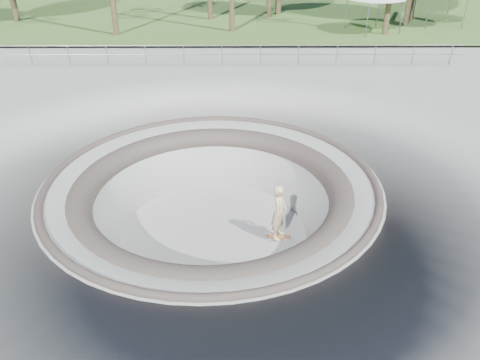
# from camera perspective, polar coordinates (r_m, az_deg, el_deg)

# --- Properties ---
(ground) EXTENTS (180.00, 180.00, 0.00)m
(ground) POSITION_cam_1_polar(r_m,az_deg,el_deg) (14.37, -3.47, -0.17)
(ground) COLOR gray
(ground) RESTS_ON ground
(skate_bowl) EXTENTS (14.00, 14.00, 4.10)m
(skate_bowl) POSITION_cam_1_polar(r_m,az_deg,el_deg) (15.36, -3.26, -6.08)
(skate_bowl) COLOR gray
(skate_bowl) RESTS_ON ground
(distant_hills) EXTENTS (103.20, 45.00, 28.60)m
(distant_hills) POSITION_cam_1_polar(r_m,az_deg,el_deg) (71.08, 2.19, 18.35)
(distant_hills) COLOR olive
(distant_hills) RESTS_ON ground
(safety_railing) EXTENTS (25.00, 0.06, 1.03)m
(safety_railing) POSITION_cam_1_polar(r_m,az_deg,el_deg) (25.28, -2.20, 14.99)
(safety_railing) COLOR gray
(safety_railing) RESTS_ON ground
(skateboard) EXTENTS (0.77, 0.27, 0.08)m
(skateboard) POSITION_cam_1_polar(r_m,az_deg,el_deg) (15.10, 4.66, -6.90)
(skateboard) COLOR #9C683E
(skateboard) RESTS_ON ground
(skater) EXTENTS (0.64, 0.79, 1.86)m
(skater) POSITION_cam_1_polar(r_m,az_deg,el_deg) (14.56, 4.82, -3.92)
(skater) COLOR beige
(skater) RESTS_ON skateboard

